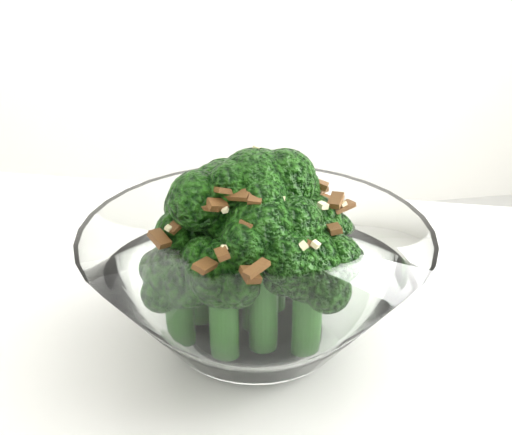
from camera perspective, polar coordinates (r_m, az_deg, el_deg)
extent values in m
cylinder|color=white|center=(0.54, 0.00, -9.46)|extent=(0.10, 0.10, 0.01)
cylinder|color=#215616|center=(0.53, 1.35, -3.24)|extent=(0.02, 0.02, 0.09)
sphere|color=#1B510F|center=(0.51, 1.42, 2.42)|extent=(0.05, 0.05, 0.05)
cylinder|color=#215616|center=(0.57, -0.36, -3.65)|extent=(0.02, 0.02, 0.05)
sphere|color=#1B510F|center=(0.55, -0.37, -0.38)|extent=(0.05, 0.05, 0.05)
cylinder|color=#215616|center=(0.49, 4.10, -8.10)|extent=(0.02, 0.02, 0.06)
sphere|color=#1B510F|center=(0.47, 4.26, -3.90)|extent=(0.05, 0.05, 0.05)
cylinder|color=#215616|center=(0.52, -2.68, -4.39)|extent=(0.02, 0.02, 0.08)
sphere|color=#1B510F|center=(0.49, -2.82, 1.26)|extent=(0.06, 0.06, 0.06)
cylinder|color=#215616|center=(0.53, -4.56, -5.29)|extent=(0.02, 0.02, 0.06)
sphere|color=#1B510F|center=(0.51, -4.74, -1.05)|extent=(0.05, 0.05, 0.05)
cylinder|color=#215616|center=(0.51, -6.09, -7.91)|extent=(0.02, 0.02, 0.05)
sphere|color=#1B510F|center=(0.49, -6.28, -4.58)|extent=(0.05, 0.05, 0.05)
cylinder|color=#215616|center=(0.49, 0.60, -6.64)|extent=(0.02, 0.02, 0.08)
sphere|color=#1B510F|center=(0.46, 0.63, -1.06)|extent=(0.05, 0.05, 0.05)
cylinder|color=#215616|center=(0.53, 4.26, -5.28)|extent=(0.02, 0.02, 0.07)
sphere|color=#1B510F|center=(0.50, 4.43, -0.89)|extent=(0.05, 0.05, 0.05)
cylinder|color=#215616|center=(0.51, 0.00, -4.25)|extent=(0.02, 0.02, 0.10)
sphere|color=#1B510F|center=(0.48, 0.00, 2.18)|extent=(0.06, 0.06, 0.06)
cylinder|color=#215616|center=(0.49, -2.57, -8.53)|extent=(0.02, 0.02, 0.06)
sphere|color=#1B510F|center=(0.47, -2.67, -4.49)|extent=(0.05, 0.05, 0.05)
cylinder|color=#215616|center=(0.56, 4.50, -4.17)|extent=(0.02, 0.02, 0.05)
sphere|color=#1B510F|center=(0.54, 4.63, -0.99)|extent=(0.05, 0.05, 0.05)
cube|color=brown|center=(0.50, -3.75, 2.99)|extent=(0.02, 0.01, 0.01)
cube|color=brown|center=(0.50, -0.92, 4.20)|extent=(0.01, 0.02, 0.01)
cube|color=brown|center=(0.43, -2.72, -2.90)|extent=(0.01, 0.01, 0.01)
cube|color=brown|center=(0.44, -4.11, -3.86)|extent=(0.02, 0.02, 0.01)
cube|color=brown|center=(0.55, 1.02, 2.62)|extent=(0.02, 0.02, 0.01)
cube|color=brown|center=(0.46, -2.22, 2.10)|extent=(0.02, 0.01, 0.01)
cube|color=brown|center=(0.54, 4.34, 2.43)|extent=(0.02, 0.01, 0.01)
cube|color=brown|center=(0.52, 4.69, 2.50)|extent=(0.01, 0.02, 0.01)
cube|color=brown|center=(0.43, 0.04, -4.10)|extent=(0.02, 0.02, 0.01)
cube|color=brown|center=(0.49, 6.41, 1.38)|extent=(0.02, 0.02, 0.01)
cube|color=brown|center=(0.45, 0.05, 1.88)|extent=(0.01, 0.02, 0.01)
cube|color=brown|center=(0.48, -5.71, 1.12)|extent=(0.02, 0.02, 0.01)
cube|color=brown|center=(0.49, -5.11, 1.55)|extent=(0.02, 0.02, 0.01)
cube|color=brown|center=(0.47, -7.72, -1.68)|extent=(0.02, 0.02, 0.01)
cube|color=brown|center=(0.47, 6.30, -0.91)|extent=(0.01, 0.01, 0.01)
cube|color=brown|center=(0.53, -4.91, 2.56)|extent=(0.01, 0.02, 0.01)
cube|color=brown|center=(0.50, -2.89, 3.66)|extent=(0.01, 0.02, 0.01)
cube|color=brown|center=(0.46, -3.62, 1.03)|extent=(0.02, 0.01, 0.01)
cube|color=brown|center=(0.50, 6.92, 0.86)|extent=(0.02, 0.01, 0.01)
cube|color=brown|center=(0.49, -1.84, 3.99)|extent=(0.02, 0.01, 0.01)
cube|color=brown|center=(0.45, 3.35, -2.48)|extent=(0.02, 0.02, 0.01)
cube|color=brown|center=(0.51, 3.86, 3.32)|extent=(0.02, 0.01, 0.01)
cube|color=brown|center=(0.52, -3.02, 3.67)|extent=(0.02, 0.01, 0.01)
cube|color=brown|center=(0.45, -1.39, 1.85)|extent=(0.02, 0.02, 0.01)
cube|color=brown|center=(0.45, -0.46, -0.53)|extent=(0.02, 0.02, 0.01)
cube|color=brown|center=(0.47, -4.84, 0.54)|extent=(0.01, 0.02, 0.01)
cube|color=brown|center=(0.51, 5.03, 2.70)|extent=(0.02, 0.01, 0.01)
cube|color=brown|center=(0.51, -4.24, 2.72)|extent=(0.01, 0.02, 0.01)
cube|color=brown|center=(0.47, -6.29, -0.52)|extent=(0.02, 0.02, 0.01)
cube|color=brown|center=(0.52, -5.90, 1.70)|extent=(0.02, 0.02, 0.01)
cube|color=brown|center=(0.47, -4.46, 1.67)|extent=(0.02, 0.01, 0.01)
cube|color=brown|center=(0.46, -1.53, 3.23)|extent=(0.01, 0.02, 0.01)
cube|color=brown|center=(0.45, -3.12, 1.04)|extent=(0.02, 0.01, 0.01)
cube|color=brown|center=(0.53, -2.44, 3.36)|extent=(0.02, 0.02, 0.01)
cube|color=brown|center=(0.47, -2.73, 3.15)|extent=(0.02, 0.02, 0.01)
cube|color=brown|center=(0.52, 4.97, 2.39)|extent=(0.01, 0.02, 0.00)
cube|color=brown|center=(0.53, 5.52, 1.53)|extent=(0.02, 0.01, 0.01)
cube|color=brown|center=(0.43, -0.46, -4.59)|extent=(0.01, 0.02, 0.01)
cube|color=beige|center=(0.48, 5.42, 0.94)|extent=(0.01, 0.01, 0.00)
cube|color=beige|center=(0.46, -2.46, 2.44)|extent=(0.01, 0.01, 0.01)
cube|color=beige|center=(0.51, 4.31, 2.60)|extent=(0.01, 0.01, 0.01)
cube|color=beige|center=(0.45, 1.96, 1.55)|extent=(0.01, 0.01, 0.01)
cube|color=beige|center=(0.44, 3.80, -2.28)|extent=(0.01, 0.01, 0.01)
cube|color=beige|center=(0.47, -7.05, -0.84)|extent=(0.01, 0.01, 0.00)
cube|color=beige|center=(0.48, -6.13, 0.13)|extent=(0.01, 0.01, 0.00)
cube|color=beige|center=(0.50, -1.16, 4.43)|extent=(0.01, 0.01, 0.01)
cube|color=beige|center=(0.44, -2.57, -2.46)|extent=(0.01, 0.01, 0.00)
cube|color=beige|center=(0.45, 4.80, -2.16)|extent=(0.01, 0.01, 0.01)
cube|color=beige|center=(0.45, -2.48, 0.60)|extent=(0.01, 0.01, 0.00)
cube|color=beige|center=(0.48, 5.28, 1.01)|extent=(0.01, 0.01, 0.00)
cube|color=beige|center=(0.52, 4.28, 2.68)|extent=(0.01, 0.01, 0.01)
cube|color=beige|center=(0.53, 2.59, 3.23)|extent=(0.01, 0.01, 0.00)
cube|color=beige|center=(0.51, -1.19, 4.09)|extent=(0.01, 0.01, 0.01)
cube|color=beige|center=(0.49, 6.96, 1.08)|extent=(0.01, 0.01, 0.01)
cube|color=beige|center=(0.47, 1.74, 4.57)|extent=(0.01, 0.01, 0.01)
cube|color=beige|center=(0.48, 0.04, 5.60)|extent=(0.01, 0.01, 0.00)
cube|color=beige|center=(0.47, -1.34, 4.26)|extent=(0.01, 0.01, 0.00)
cube|color=beige|center=(0.54, 3.33, 2.43)|extent=(0.01, 0.01, 0.01)
cube|color=beige|center=(0.47, 4.33, 1.11)|extent=(0.01, 0.01, 0.01)
cube|color=beige|center=(0.54, -2.80, 2.69)|extent=(0.01, 0.01, 0.01)
cube|color=beige|center=(0.48, 2.64, 3.66)|extent=(0.01, 0.01, 0.00)
cube|color=beige|center=(0.47, 0.18, 4.44)|extent=(0.01, 0.01, 0.01)
cube|color=beige|center=(0.48, -4.60, 1.81)|extent=(0.01, 0.01, 0.00)
cube|color=beige|center=(0.50, 2.08, 4.03)|extent=(0.01, 0.01, 0.01)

